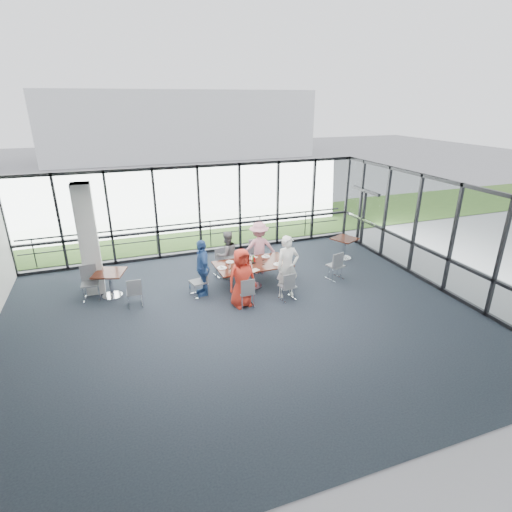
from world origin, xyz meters
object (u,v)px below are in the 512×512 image
object	(u,v)px
structural_column	(89,240)
diner_end	(202,268)
diner_near_right	(288,267)
chair_main_nr	(287,286)
chair_main_fr	(256,256)
diner_near_left	(242,278)
side_table_right	(344,242)
chair_main_nl	(246,292)
diner_far_right	(259,248)
main_table	(253,267)
diner_far_left	(227,255)
chair_main_end	(198,282)
chair_spare_lb	(90,284)
side_table_left	(110,276)
chair_main_fl	(221,263)
chair_spare_r	(336,266)
chair_spare_la	(134,292)

from	to	relation	value
structural_column	diner_end	distance (m)	3.28
diner_near_right	chair_main_nr	world-z (taller)	diner_near_right
diner_end	chair_main_fr	size ratio (longest dim) A/B	1.69
diner_near_left	chair_main_nr	world-z (taller)	diner_near_left
side_table_right	chair_main_nl	distance (m)	4.86
diner_far_right	structural_column	bearing A→B (deg)	4.42
main_table	diner_far_right	distance (m)	1.09
diner_far_left	chair_main_end	distance (m)	1.47
diner_near_right	chair_main_nl	size ratio (longest dim) A/B	2.18
chair_spare_lb	diner_end	bearing A→B (deg)	168.24
diner_end	side_table_left	bearing A→B (deg)	-106.73
chair_main_end	diner_far_left	bearing A→B (deg)	117.75
chair_main_fl	diner_end	bearing A→B (deg)	40.07
diner_near_right	diner_end	world-z (taller)	diner_near_right
structural_column	chair_main_fl	xyz separation A→B (m)	(3.76, -0.16, -1.18)
diner_near_left	diner_far_left	distance (m)	1.89
side_table_right	chair_main_fl	size ratio (longest dim) A/B	1.18
diner_far_left	chair_spare_r	size ratio (longest dim) A/B	1.69
diner_near_left	chair_spare_la	size ratio (longest dim) A/B	2.02
chair_main_nl	chair_main_fl	bearing A→B (deg)	92.21
side_table_left	chair_main_fl	bearing A→B (deg)	5.65
side_table_left	diner_far_left	bearing A→B (deg)	1.43
structural_column	side_table_right	world-z (taller)	structural_column
side_table_right	chair_main_fr	distance (m)	3.26
main_table	chair_main_end	bearing A→B (deg)	178.99
chair_main_fl	chair_main_end	world-z (taller)	chair_main_end
main_table	chair_main_nr	size ratio (longest dim) A/B	2.72
main_table	structural_column	bearing A→B (deg)	162.10
chair_main_fl	chair_spare_r	size ratio (longest dim) A/B	0.93
diner_end	diner_near_left	bearing A→B (deg)	40.04
diner_near_left	structural_column	bearing A→B (deg)	138.30
diner_near_right	chair_main_nl	xyz separation A→B (m)	(-1.29, -0.15, -0.49)
main_table	diner_near_right	size ratio (longest dim) A/B	1.23
chair_spare_la	chair_spare_r	distance (m)	6.03
chair_main_nl	chair_spare_lb	bearing A→B (deg)	154.35
diner_end	chair_main_end	world-z (taller)	diner_end
side_table_right	chair_main_end	bearing A→B (deg)	-168.82
chair_main_fl	chair_spare_la	xyz separation A→B (m)	(-2.74, -1.14, -0.02)
structural_column	diner_near_right	xyz separation A→B (m)	(5.15, -2.19, -0.70)
diner_end	chair_main_end	xyz separation A→B (m)	(-0.14, -0.03, -0.41)
chair_spare_r	chair_spare_la	bearing A→B (deg)	161.84
diner_near_left	diner_end	size ratio (longest dim) A/B	0.99
diner_far_right	diner_near_right	bearing A→B (deg)	104.01
chair_main_nl	chair_main_fl	world-z (taller)	chair_main_fl
side_table_left	chair_main_fr	bearing A→B (deg)	4.40
chair_spare_la	chair_main_nl	bearing A→B (deg)	-18.01
diner_near_right	diner_end	xyz separation A→B (m)	(-2.23, 0.92, -0.07)
diner_near_left	chair_spare_lb	world-z (taller)	diner_near_left
diner_near_left	diner_near_right	size ratio (longest dim) A/B	0.91
chair_main_nl	chair_main_fr	distance (m)	2.47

